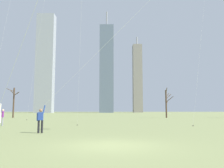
{
  "coord_description": "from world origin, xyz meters",
  "views": [
    {
      "loc": [
        0.01,
        -10.41,
        1.53
      ],
      "look_at": [
        0.0,
        6.0,
        3.35
      ],
      "focal_mm": 37.73,
      "sensor_mm": 36.0,
      "label": 1
    }
  ],
  "objects_px": {
    "kite_flyer_foreground_right_blue": "(65,94)",
    "bystander_far_off_by_trees": "(3,116)",
    "kite_flyer_far_back_yellow": "(15,73)",
    "bare_tree_far_right_edge": "(14,102)",
    "bare_tree_center": "(167,102)"
  },
  "relations": [
    {
      "from": "kite_flyer_foreground_right_blue",
      "to": "bystander_far_off_by_trees",
      "type": "xyz_separation_m",
      "value": [
        -7.54,
        7.41,
        -1.74
      ]
    },
    {
      "from": "kite_flyer_far_back_yellow",
      "to": "bare_tree_far_right_edge",
      "type": "relative_size",
      "value": 2.04
    },
    {
      "from": "bystander_far_off_by_trees",
      "to": "kite_flyer_far_back_yellow",
      "type": "bearing_deg",
      "value": -63.55
    },
    {
      "from": "kite_flyer_foreground_right_blue",
      "to": "kite_flyer_far_back_yellow",
      "type": "distance_m",
      "value": 5.49
    },
    {
      "from": "kite_flyer_foreground_right_blue",
      "to": "bare_tree_center",
      "type": "bearing_deg",
      "value": 65.77
    },
    {
      "from": "kite_flyer_far_back_yellow",
      "to": "bare_tree_center",
      "type": "bearing_deg",
      "value": 67.33
    },
    {
      "from": "bare_tree_center",
      "to": "bare_tree_far_right_edge",
      "type": "height_order",
      "value": "bare_tree_far_right_edge"
    },
    {
      "from": "kite_flyer_foreground_right_blue",
      "to": "kite_flyer_far_back_yellow",
      "type": "bearing_deg",
      "value": -102.81
    },
    {
      "from": "bare_tree_center",
      "to": "bare_tree_far_right_edge",
      "type": "bearing_deg",
      "value": -179.7
    },
    {
      "from": "kite_flyer_foreground_right_blue",
      "to": "bystander_far_off_by_trees",
      "type": "height_order",
      "value": "kite_flyer_foreground_right_blue"
    },
    {
      "from": "kite_flyer_foreground_right_blue",
      "to": "bare_tree_center",
      "type": "height_order",
      "value": "kite_flyer_foreground_right_blue"
    },
    {
      "from": "kite_flyer_foreground_right_blue",
      "to": "bare_tree_center",
      "type": "xyz_separation_m",
      "value": [
        14.14,
        31.42,
        0.41
      ]
    },
    {
      "from": "kite_flyer_far_back_yellow",
      "to": "bare_tree_center",
      "type": "relative_size",
      "value": 2.08
    },
    {
      "from": "kite_flyer_foreground_right_blue",
      "to": "bystander_far_off_by_trees",
      "type": "bearing_deg",
      "value": 135.52
    },
    {
      "from": "kite_flyer_foreground_right_blue",
      "to": "bare_tree_center",
      "type": "distance_m",
      "value": 34.46
    }
  ]
}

